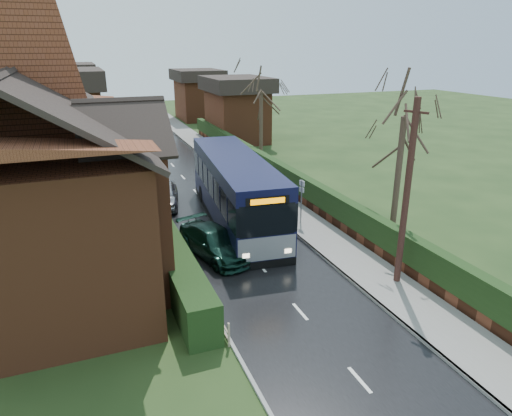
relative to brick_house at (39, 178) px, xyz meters
name	(u,v)px	position (x,y,z in m)	size (l,w,h in m)	color
ground	(279,287)	(8.73, -4.78, -4.38)	(140.00, 140.00, 0.00)	#364E21
road	(212,211)	(8.73, 5.22, -4.37)	(6.00, 100.00, 0.02)	black
pavement	(276,202)	(12.98, 5.22, -4.31)	(2.50, 100.00, 0.14)	slate
kerb_right	(259,204)	(11.78, 5.22, -4.31)	(0.12, 100.00, 0.14)	gray
kerb_left	(162,216)	(5.68, 5.22, -4.33)	(0.12, 100.00, 0.10)	gray
front_hedge	(162,239)	(4.83, 0.22, -3.58)	(1.20, 16.00, 1.60)	#1A3213
picket_fence	(178,243)	(5.58, 0.22, -3.93)	(0.10, 16.00, 0.90)	tan
right_wall_hedge	(298,185)	(14.53, 5.22, -3.36)	(0.60, 50.00, 1.80)	brown
brick_house	(39,178)	(0.00, 0.00, 0.00)	(9.30, 14.60, 10.30)	brown
bus	(236,191)	(9.53, 3.02, -2.52)	(4.02, 12.53, 3.74)	black
car_silver	(164,195)	(6.20, 7.22, -3.64)	(1.73, 4.30, 1.46)	#9E9EA2
car_green	(215,242)	(7.13, -0.88, -3.68)	(1.95, 4.79, 1.39)	black
car_distant	(154,120)	(10.73, 38.56, -3.76)	(1.30, 3.74, 1.23)	black
bus_stop_sign	(301,196)	(12.73, 1.22, -2.65)	(0.15, 0.39, 2.61)	slate
telegraph_pole	(406,196)	(13.53, -6.25, -0.47)	(0.44, 0.96, 7.73)	black
tree_right_near	(405,107)	(16.18, -2.36, 2.39)	(4.19, 4.19, 9.06)	#3E2E24
tree_right_far	(261,86)	(16.42, 16.41, 1.89)	(4.34, 4.34, 8.39)	#3D2F24
tree_house_side	(5,77)	(-1.55, 8.37, 3.54)	(4.66, 4.66, 10.60)	#372920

